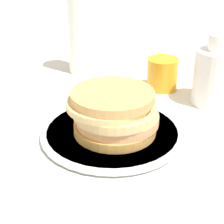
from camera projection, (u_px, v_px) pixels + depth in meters
name	position (u px, v px, depth m)	size (l,w,h in m)	color
ground_plane	(115.00, 138.00, 0.65)	(4.00, 4.00, 0.00)	silver
plate	(112.00, 132.00, 0.65)	(0.25, 0.25, 0.01)	silver
pancake_stack	(113.00, 112.00, 0.63)	(0.15, 0.15, 0.07)	gold
juice_glass	(162.00, 74.00, 0.83)	(0.07, 0.07, 0.07)	orange
cream_jug	(216.00, 75.00, 0.75)	(0.09, 0.09, 0.14)	white
water_bottle_far	(81.00, 30.00, 0.89)	(0.07, 0.07, 0.22)	silver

